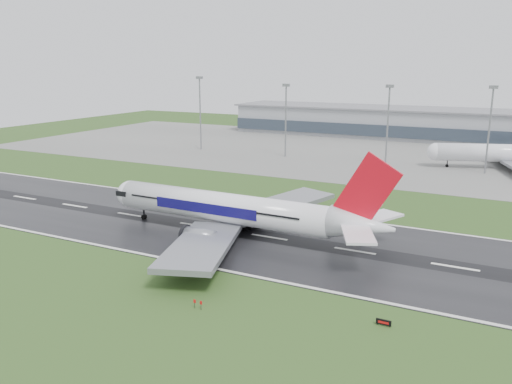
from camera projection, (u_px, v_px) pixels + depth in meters
The scene contains 10 objects.
ground at pixel (355, 251), 110.64m from camera, with size 520.00×520.00×0.00m, color #264519.
runway at pixel (355, 251), 110.63m from camera, with size 400.00×45.00×0.10m, color black.
apron at pixel (442, 159), 218.88m from camera, with size 400.00×130.00×0.08m, color slate.
terminal at pixel (460, 126), 269.07m from camera, with size 240.00×36.00×15.00m, color gray.
main_airliner at pixel (239, 192), 117.97m from camera, with size 70.32×66.97×20.76m, color white, non-canonical shape.
runway_sign at pixel (384, 323), 78.96m from camera, with size 2.30×0.26×1.04m, color black, non-canonical shape.
floodmast_0 at pixel (200, 115), 238.70m from camera, with size 0.64×0.64×31.94m, color gray.
floodmast_1 at pixel (286, 122), 220.30m from camera, with size 0.64×0.64×29.37m, color gray.
floodmast_2 at pixel (387, 127), 201.45m from camera, with size 0.64×0.64×29.73m, color gray.
floodmast_3 at pixel (489, 132), 185.62m from camera, with size 0.64×0.64×30.05m, color gray.
Camera 1 is at (28.79, -102.63, 38.36)m, focal length 36.84 mm.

